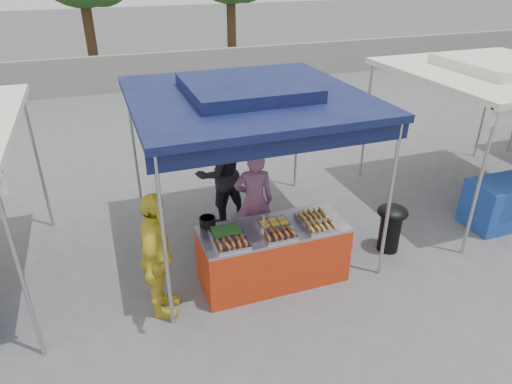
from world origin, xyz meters
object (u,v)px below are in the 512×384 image
object	(u,v)px
vendor_table	(273,254)
vendor_woman	(254,201)
cooking_pot	(208,222)
customer_person	(157,257)
helper_man	(220,173)
wok_burner	(391,224)

from	to	relation	value
vendor_table	vendor_woman	distance (m)	0.94
cooking_pot	customer_person	size ratio (longest dim) A/B	0.13
vendor_woman	customer_person	world-z (taller)	customer_person
vendor_table	helper_man	distance (m)	1.89
wok_burner	customer_person	size ratio (longest dim) A/B	0.46
cooking_pot	helper_man	xyz separation A→B (m)	(0.58, 1.47, -0.01)
wok_burner	helper_man	xyz separation A→B (m)	(-2.20, 1.74, 0.44)
vendor_table	vendor_woman	size ratio (longest dim) A/B	1.22
vendor_woman	helper_man	xyz separation A→B (m)	(-0.26, 0.96, 0.08)
cooking_pot	customer_person	world-z (taller)	customer_person
helper_man	customer_person	size ratio (longest dim) A/B	1.06
vendor_table	wok_burner	bearing A→B (deg)	2.28
vendor_table	cooking_pot	world-z (taller)	cooking_pot
wok_burner	vendor_woman	bearing A→B (deg)	135.81
cooking_pot	helper_man	bearing A→B (deg)	68.33
cooking_pot	wok_burner	distance (m)	2.83
cooking_pot	vendor_woman	distance (m)	0.99
cooking_pot	customer_person	bearing A→B (deg)	-146.83
cooking_pot	helper_man	world-z (taller)	helper_man
customer_person	cooking_pot	bearing A→B (deg)	-39.08
cooking_pot	wok_burner	size ratio (longest dim) A/B	0.28
vendor_woman	customer_person	xyz separation A→B (m)	(-1.60, -1.00, 0.03)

